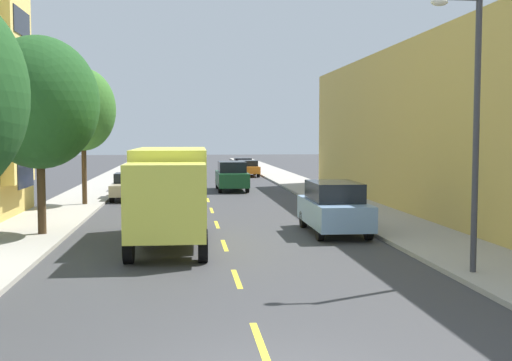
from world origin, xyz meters
TOP-DOWN VIEW (x-y plane):
  - ground_plane at (0.00, 30.00)m, footprint 160.00×160.00m
  - sidewalk_left at (-7.10, 28.00)m, footprint 3.20×120.00m
  - sidewalk_right at (7.10, 28.00)m, footprint 3.20×120.00m
  - lane_centerline_dashes at (0.00, 24.50)m, footprint 0.14×47.20m
  - apartment_block_opposite at (13.70, 20.00)m, footprint 10.00×36.00m
  - street_tree_second at (-6.40, 14.39)m, footprint 4.21×4.21m
  - street_tree_third at (-6.40, 24.36)m, footprint 3.29×3.29m
  - street_lamp at (5.95, 6.51)m, footprint 1.35×0.28m
  - delivery_box_truck at (-1.80, 12.47)m, footprint 2.54×7.84m
  - parked_suv_sky at (4.24, 14.21)m, footprint 1.98×4.81m
  - parked_sedan_burgundy at (4.34, 53.15)m, footprint 1.83×4.51m
  - parked_hatchback_champagne at (-4.48, 27.68)m, footprint 1.76×4.01m
  - parked_suv_teal at (-4.39, 46.81)m, footprint 1.99×4.82m
  - parked_pickup_navy at (-4.31, 33.79)m, footprint 2.04×5.31m
  - parked_wagon_red at (-4.48, 52.92)m, footprint 1.92×4.74m
  - parked_wagon_silver at (-4.39, 40.53)m, footprint 1.90×4.73m
  - parked_sedan_orange at (4.28, 47.43)m, footprint 1.82×4.51m
  - moving_forest_sedan at (1.80, 32.97)m, footprint 1.95×4.80m

SIDE VIEW (x-z plane):
  - ground_plane at x=0.00m, z-range 0.00..0.00m
  - lane_centerline_dashes at x=0.00m, z-range 0.00..0.01m
  - sidewalk_left at x=-7.10m, z-range 0.00..0.14m
  - sidewalk_right at x=7.10m, z-range 0.00..0.14m
  - parked_sedan_burgundy at x=4.34m, z-range 0.03..1.46m
  - parked_sedan_orange at x=4.28m, z-range 0.03..1.46m
  - parked_hatchback_champagne at x=-4.48m, z-range 0.01..1.51m
  - parked_wagon_red at x=-4.48m, z-range 0.05..1.55m
  - parked_wagon_silver at x=-4.39m, z-range 0.05..1.55m
  - parked_pickup_navy at x=-4.31m, z-range -0.04..1.69m
  - parked_suv_sky at x=4.24m, z-range 0.02..1.95m
  - parked_suv_teal at x=-4.39m, z-range 0.02..1.95m
  - moving_forest_sedan at x=1.80m, z-range 0.02..1.95m
  - delivery_box_truck at x=-1.80m, z-range 0.24..3.45m
  - apartment_block_opposite at x=13.70m, z-range 0.00..7.97m
  - street_lamp at x=5.95m, z-range 0.69..7.79m
  - street_tree_second at x=-6.40m, z-range 1.30..8.33m
  - street_tree_third at x=-6.40m, z-range 1.49..8.41m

